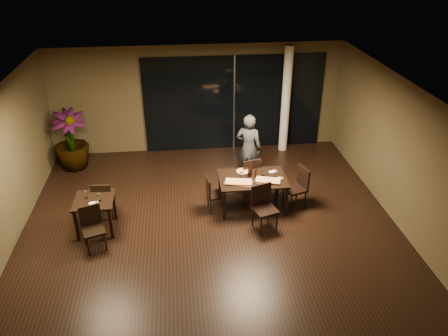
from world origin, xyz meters
TOP-DOWN VIEW (x-y plane):
  - ground at (0.00, 0.00)m, footprint 8.00×8.00m
  - wall_back at (0.00, 4.05)m, footprint 8.00×0.10m
  - wall_front at (0.00, -4.05)m, footprint 8.00×0.10m
  - wall_right at (4.05, 0.00)m, footprint 0.10×8.00m
  - ceiling at (0.00, 0.00)m, footprint 8.00×8.00m
  - window_panel at (1.00, 3.96)m, footprint 5.00×0.06m
  - column at (2.40, 3.65)m, footprint 0.24×0.24m
  - main_table at (1.00, 0.80)m, footprint 1.50×1.00m
  - side_table at (-2.40, 0.30)m, footprint 0.80×0.80m
  - chair_main_far at (1.03, 1.34)m, footprint 0.55×0.55m
  - chair_main_near at (1.10, 0.02)m, footprint 0.57×0.57m
  - chair_main_left at (0.10, 0.75)m, footprint 0.43×0.43m
  - chair_main_right at (2.05, 0.74)m, footprint 0.56×0.56m
  - chair_side_far at (-2.29, 0.71)m, footprint 0.45×0.45m
  - chair_side_near at (-2.38, -0.26)m, footprint 0.53×0.53m
  - diner at (1.11, 2.05)m, footprint 0.71×0.61m
  - potted_plant at (-3.40, 3.20)m, footprint 1.08×1.08m
  - pizza_board_left at (0.66, 0.63)m, footprint 0.68×0.49m
  - pizza_board_right at (1.31, 0.62)m, footprint 0.56×0.33m
  - oblong_pizza_left at (0.66, 0.63)m, footprint 0.58×0.35m
  - oblong_pizza_right at (1.31, 0.62)m, footprint 0.56×0.39m
  - round_pizza at (0.83, 1.11)m, footprint 0.29×0.29m
  - bottle_a at (0.93, 0.88)m, footprint 0.07×0.07m
  - bottle_b at (1.08, 0.83)m, footprint 0.06×0.06m
  - bottle_c at (0.98, 0.94)m, footprint 0.07×0.07m
  - tumbler_left at (0.77, 0.92)m, footprint 0.07×0.07m
  - tumbler_right at (1.24, 0.90)m, footprint 0.07×0.07m
  - napkin_near at (1.57, 0.69)m, footprint 0.20×0.14m
  - napkin_far at (1.51, 1.02)m, footprint 0.20×0.15m
  - wine_glass_a at (-2.56, 0.37)m, footprint 0.08×0.08m
  - wine_glass_b at (-2.28, 0.24)m, footprint 0.08×0.08m
  - side_napkin at (-2.38, 0.15)m, footprint 0.20×0.16m

SIDE VIEW (x-z plane):
  - ground at x=0.00m, z-range 0.00..0.00m
  - chair_main_left at x=0.10m, z-range 0.05..0.89m
  - chair_side_near at x=-2.38m, z-range 0.05..0.95m
  - chair_side_far at x=-2.29m, z-range 0.05..0.96m
  - chair_main_right at x=2.05m, z-range 0.06..1.02m
  - chair_main_far at x=1.03m, z-range 0.06..1.03m
  - chair_main_near at x=1.10m, z-range 0.06..1.04m
  - side_table at x=-2.40m, z-range 0.25..1.00m
  - main_table at x=1.00m, z-range 0.30..1.05m
  - pizza_board_left at x=0.66m, z-range 0.75..0.76m
  - pizza_board_right at x=1.31m, z-range 0.75..0.76m
  - round_pizza at x=0.83m, z-range 0.75..0.76m
  - napkin_near at x=1.57m, z-range 0.75..0.76m
  - napkin_far at x=1.51m, z-range 0.75..0.76m
  - side_napkin at x=-2.38m, z-range 0.75..0.76m
  - oblong_pizza_left at x=0.66m, z-range 0.77..0.78m
  - oblong_pizza_right at x=1.31m, z-range 0.77..0.78m
  - tumbler_left at x=0.77m, z-range 0.75..0.83m
  - tumbler_right at x=1.24m, z-range 0.75..0.84m
  - potted_plant at x=-3.40m, z-range 0.00..1.59m
  - wine_glass_a at x=-2.56m, z-range 0.75..0.93m
  - wine_glass_b at x=-2.28m, z-range 0.75..0.93m
  - diner at x=1.11m, z-range 0.00..1.76m
  - bottle_b at x=1.08m, z-range 0.75..1.02m
  - bottle_a at x=0.93m, z-range 0.75..1.06m
  - bottle_c at x=0.98m, z-range 0.75..1.07m
  - window_panel at x=1.00m, z-range 0.00..2.70m
  - wall_back at x=0.00m, z-range 0.00..3.00m
  - wall_front at x=0.00m, z-range 0.00..3.00m
  - wall_right at x=4.05m, z-range 0.00..3.00m
  - column at x=2.40m, z-range 0.00..3.00m
  - ceiling at x=0.00m, z-range 3.00..3.04m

